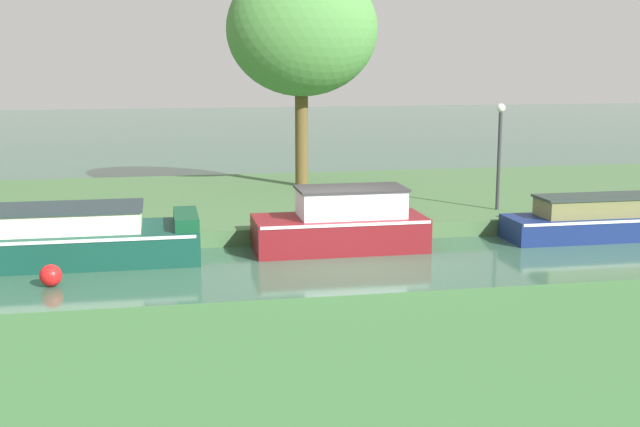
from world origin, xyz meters
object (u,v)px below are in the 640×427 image
Objects in this scene: mooring_post_near at (354,207)px; mooring_post_far at (64,218)px; maroon_cruiser at (342,224)px; channel_buoy at (51,275)px; lamp_post at (500,143)px; willow_tree_centre at (303,30)px; navy_narrowboat at (591,220)px.

mooring_post_near is 7.10m from mooring_post_far.
maroon_cruiser is 6.64m from mooring_post_far.
lamp_post is at bearing 21.00° from channel_buoy.
lamp_post is (4.56, -5.11, -3.15)m from willow_tree_centre.
willow_tree_centre reaches higher than mooring_post_far.
channel_buoy is (-6.47, -2.08, -0.41)m from maroon_cruiser.
navy_narrowboat is 9.26× the size of channel_buoy.
channel_buoy is (-7.05, -3.35, -0.57)m from mooring_post_near.
mooring_post_far reaches higher than navy_narrowboat.
maroon_cruiser reaches higher than navy_narrowboat.
mooring_post_far is 3.39m from channel_buoy.
lamp_post is at bearing 5.07° from mooring_post_far.
navy_narrowboat is 6.48m from maroon_cruiser.
willow_tree_centre reaches higher than navy_narrowboat.
channel_buoy is at bearing -89.19° from mooring_post_far.
channel_buoy is at bearing -162.20° from maroon_cruiser.
willow_tree_centre is 7.65m from mooring_post_near.
channel_buoy is (-12.95, -2.08, -0.27)m from navy_narrowboat.
channel_buoy is (-11.37, -4.36, -2.01)m from lamp_post.
willow_tree_centre reaches higher than maroon_cruiser.
navy_narrowboat is 13.06m from mooring_post_far.
lamp_post reaches higher than mooring_post_near.
mooring_post_near is 7.83m from channel_buoy.
mooring_post_far is at bearing -138.23° from willow_tree_centre.
mooring_post_near is (0.24, -6.12, -4.59)m from willow_tree_centre.
lamp_post is 11.55m from mooring_post_far.
maroon_cruiser is 1.40× the size of lamp_post.
lamp_post is 3.92× the size of mooring_post_far.
willow_tree_centre is 12.75m from channel_buoy.
lamp_post is at bearing 25.03° from maroon_cruiser.
willow_tree_centre is 15.82× the size of channel_buoy.
lamp_post reaches higher than maroon_cruiser.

